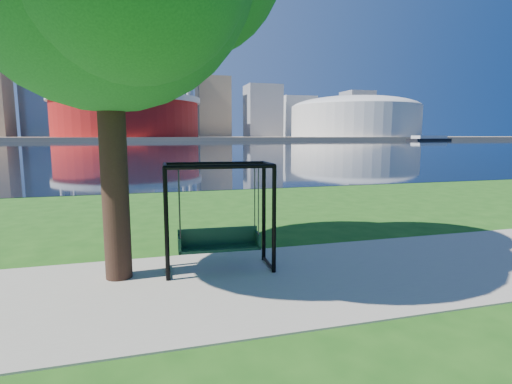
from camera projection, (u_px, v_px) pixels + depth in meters
name	position (u px, v px, depth m)	size (l,w,h in m)	color
ground	(253.00, 273.00, 7.83)	(900.00, 900.00, 0.00)	#1E5114
path	(260.00, 281.00, 7.35)	(120.00, 4.00, 0.03)	#9E937F
river	(151.00, 146.00, 105.02)	(900.00, 180.00, 0.02)	black
far_bank	(145.00, 138.00, 299.26)	(900.00, 228.00, 2.00)	#937F60
stadium	(127.00, 115.00, 227.07)	(83.00, 83.00, 32.00)	maroon
arena	(355.00, 116.00, 265.90)	(84.00, 84.00, 26.56)	beige
skyline	(137.00, 92.00, 306.00)	(392.00, 66.00, 96.50)	gray
swing	(219.00, 219.00, 7.87)	(2.15, 1.02, 2.16)	black
barge	(429.00, 138.00, 221.15)	(29.17, 13.61, 2.82)	black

